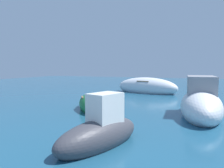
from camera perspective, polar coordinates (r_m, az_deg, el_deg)
The scene contains 4 objects.
moored_boat_1 at distance 18.90m, azimuth 9.11°, elevation -0.83°, with size 5.85×3.29×1.70m.
moored_boat_2 at distance 10.62m, azimuth 22.42°, elevation -4.82°, with size 1.98×4.71×2.17m.
moored_boat_5 at distance 6.33m, azimuth -3.09°, elevation -12.51°, with size 2.02×3.30×1.70m.
moored_boat_7 at distance 11.35m, azimuth -5.60°, elevation -5.29°, with size 2.75×3.32×1.07m.
Camera 1 is at (-7.44, -4.03, 2.25)m, focal length 34.62 mm.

